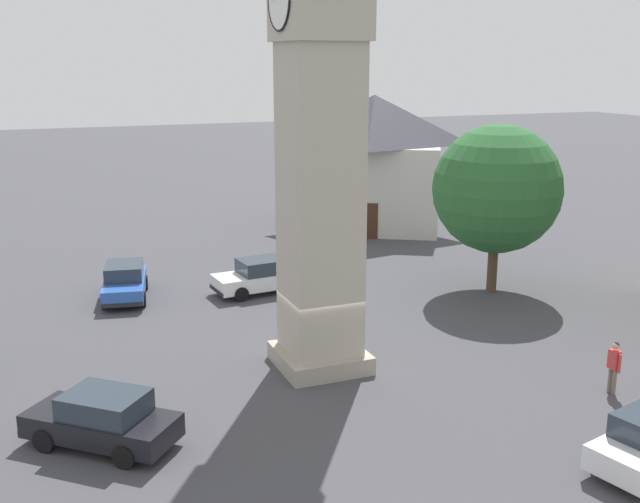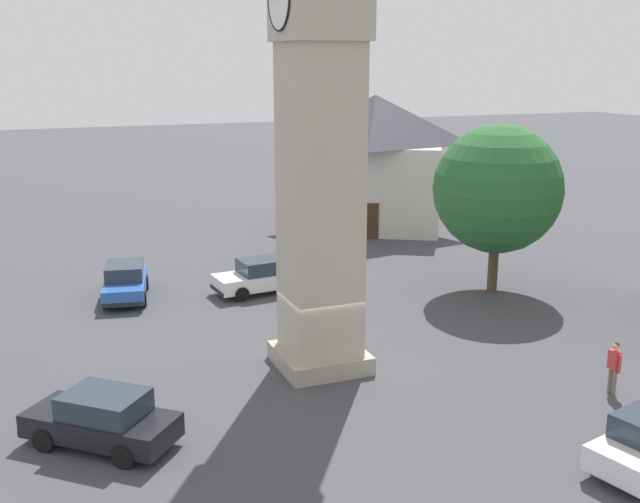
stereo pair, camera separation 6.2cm
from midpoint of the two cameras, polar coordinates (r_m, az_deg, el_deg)
The scene contains 8 objects.
ground_plane at distance 25.56m, azimuth 0.07°, elevation -8.74°, with size 200.00×200.00×0.00m, color #424247.
clock_tower at distance 23.52m, azimuth 0.08°, elevation 16.70°, with size 3.43×3.43×18.84m.
car_blue_kerb at distance 33.24m, azimuth -4.45°, elevation -1.87°, with size 2.12×4.28×1.53m.
car_white_side at distance 21.19m, azimuth -16.26°, elevation -12.20°, with size 3.99×4.21×1.53m.
car_black_far at distance 33.41m, azimuth -14.62°, elevation -2.22°, with size 4.37×2.45×1.53m.
pedestrian at distance 24.90m, azimuth 21.63°, elevation -7.94°, with size 0.56×0.23×1.69m.
tree at distance 33.33m, azimuth 13.48°, elevation 4.66°, with size 5.60×5.60×7.45m.
building_shop_left at distance 45.84m, azimuth 4.23°, elevation 6.94°, with size 10.03×10.60×8.07m.
Camera 2 is at (-21.84, 8.68, 10.04)m, focal length 41.85 mm.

